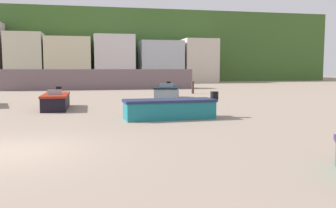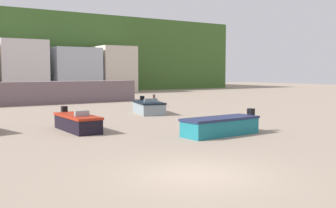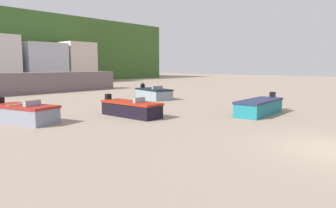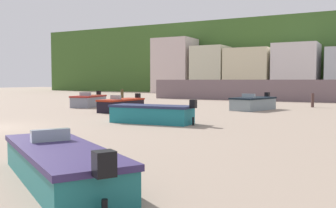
# 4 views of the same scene
# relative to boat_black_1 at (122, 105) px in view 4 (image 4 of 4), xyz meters

# --- Properties ---
(headland_hill) EXTENTS (90.00, 32.00, 12.25)m
(headland_hill) POSITION_rel_boat_black_1_xyz_m (-0.22, 55.13, 5.68)
(headland_hill) COLOR #3B5E28
(headland_hill) RESTS_ON ground
(harbor_pier) EXTENTS (20.64, 2.40, 2.21)m
(harbor_pier) POSITION_rel_boat_black_1_xyz_m (2.87, 19.13, 0.66)
(harbor_pier) COLOR #6F5C62
(harbor_pier) RESTS_ON ground
(townhouse_far_left) EXTENTS (6.40, 5.47, 9.09)m
(townhouse_far_left) POSITION_rel_boat_black_1_xyz_m (-14.03, 35.87, 4.10)
(townhouse_far_left) COLOR beige
(townhouse_far_left) RESTS_ON ground
(townhouse_left) EXTENTS (5.25, 5.24, 7.53)m
(townhouse_left) POSITION_rel_boat_black_1_xyz_m (-7.56, 35.75, 3.32)
(townhouse_left) COLOR beige
(townhouse_left) RESTS_ON ground
(townhouse_centre_left) EXTENTS (6.67, 5.37, 6.97)m
(townhouse_centre_left) POSITION_rel_boat_black_1_xyz_m (-1.36, 35.82, 3.04)
(townhouse_centre_left) COLOR beige
(townhouse_centre_left) RESTS_ON ground
(townhouse_centre) EXTENTS (6.13, 6.58, 7.42)m
(townhouse_centre) POSITION_rel_boat_black_1_xyz_m (5.54, 36.42, 3.26)
(townhouse_centre) COLOR silver
(townhouse_centre) RESTS_ON ground
(boat_black_1) EXTENTS (1.37, 4.22, 1.19)m
(boat_black_1) POSITION_rel_boat_black_1_xyz_m (0.00, 0.00, 0.00)
(boat_black_1) COLOR black
(boat_black_1) RESTS_ON ground
(boat_teal_2) EXTENTS (4.51, 1.70, 1.23)m
(boat_teal_2) POSITION_rel_boat_black_1_xyz_m (5.52, -5.32, 0.01)
(boat_teal_2) COLOR #1A717C
(boat_teal_2) RESTS_ON ground
(boat_teal_3) EXTENTS (4.94, 3.85, 1.07)m
(boat_teal_3) POSITION_rel_boat_black_1_xyz_m (9.41, -15.82, -0.06)
(boat_teal_3) COLOR #1D6D6E
(boat_teal_3) RESTS_ON ground
(boat_grey_4) EXTENTS (2.40, 3.96, 1.24)m
(boat_grey_4) POSITION_rel_boat_black_1_xyz_m (-5.00, 2.58, 0.03)
(boat_grey_4) COLOR gray
(boat_grey_4) RESTS_ON ground
(boat_grey_5) EXTENTS (2.69, 4.15, 1.24)m
(boat_grey_5) POSITION_rel_boat_black_1_xyz_m (7.68, 5.55, 0.02)
(boat_grey_5) COLOR gray
(boat_grey_5) RESTS_ON ground
(mooring_post_near_water) EXTENTS (0.30, 0.30, 1.21)m
(mooring_post_near_water) POSITION_rel_boat_black_1_xyz_m (-7.58, 11.02, 0.16)
(mooring_post_near_water) COLOR #473922
(mooring_post_near_water) RESTS_ON ground
(mooring_post_mid_beach) EXTENTS (0.23, 0.23, 1.12)m
(mooring_post_mid_beach) POSITION_rel_boat_black_1_xyz_m (11.12, 10.44, 0.11)
(mooring_post_mid_beach) COLOR #46302D
(mooring_post_mid_beach) RESTS_ON ground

